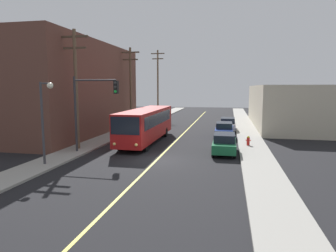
{
  "coord_description": "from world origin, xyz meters",
  "views": [
    {
      "loc": [
        5.1,
        -20.61,
        5.27
      ],
      "look_at": [
        0.0,
        4.16,
        2.0
      ],
      "focal_mm": 31.8,
      "sensor_mm": 36.0,
      "label": 1
    }
  ],
  "objects_px": {
    "utility_pole_near": "(76,84)",
    "street_lamp_left": "(45,111)",
    "parked_car_green": "(224,143)",
    "city_bus": "(146,124)",
    "utility_pole_far": "(158,81)",
    "utility_pole_mid": "(131,84)",
    "parked_car_silver": "(228,124)",
    "parked_car_blue": "(224,130)",
    "fire_hydrant": "(248,140)",
    "traffic_signal_left_corner": "(93,100)"
  },
  "relations": [
    {
      "from": "parked_car_silver",
      "to": "fire_hydrant",
      "type": "distance_m",
      "value": 9.86
    },
    {
      "from": "parked_car_silver",
      "to": "street_lamp_left",
      "type": "bearing_deg",
      "value": -121.58
    },
    {
      "from": "parked_car_silver",
      "to": "traffic_signal_left_corner",
      "type": "xyz_separation_m",
      "value": [
        -10.39,
        -15.02,
        3.46
      ]
    },
    {
      "from": "utility_pole_mid",
      "to": "street_lamp_left",
      "type": "xyz_separation_m",
      "value": [
        0.53,
        -19.16,
        -1.99
      ]
    },
    {
      "from": "parked_car_green",
      "to": "utility_pole_near",
      "type": "xyz_separation_m",
      "value": [
        -12.18,
        -1.1,
        4.72
      ]
    },
    {
      "from": "street_lamp_left",
      "to": "city_bus",
      "type": "bearing_deg",
      "value": 67.6
    },
    {
      "from": "parked_car_green",
      "to": "utility_pole_far",
      "type": "distance_m",
      "value": 31.18
    },
    {
      "from": "utility_pole_mid",
      "to": "fire_hydrant",
      "type": "bearing_deg",
      "value": -34.14
    },
    {
      "from": "fire_hydrant",
      "to": "street_lamp_left",
      "type": "bearing_deg",
      "value": -145.13
    },
    {
      "from": "city_bus",
      "to": "utility_pole_near",
      "type": "distance_m",
      "value": 7.63
    },
    {
      "from": "parked_car_blue",
      "to": "fire_hydrant",
      "type": "relative_size",
      "value": 5.24
    },
    {
      "from": "city_bus",
      "to": "utility_pole_mid",
      "type": "distance_m",
      "value": 11.0
    },
    {
      "from": "parked_car_green",
      "to": "parked_car_silver",
      "type": "height_order",
      "value": "same"
    },
    {
      "from": "street_lamp_left",
      "to": "traffic_signal_left_corner",
      "type": "bearing_deg",
      "value": 71.34
    },
    {
      "from": "utility_pole_near",
      "to": "traffic_signal_left_corner",
      "type": "xyz_separation_m",
      "value": [
        1.96,
        -1.05,
        -1.26
      ]
    },
    {
      "from": "fire_hydrant",
      "to": "parked_car_blue",
      "type": "bearing_deg",
      "value": 115.22
    },
    {
      "from": "parked_car_blue",
      "to": "parked_car_silver",
      "type": "bearing_deg",
      "value": 86.11
    },
    {
      "from": "utility_pole_far",
      "to": "fire_hydrant",
      "type": "bearing_deg",
      "value": -60.13
    },
    {
      "from": "parked_car_blue",
      "to": "utility_pole_mid",
      "type": "xyz_separation_m",
      "value": [
        -12.0,
        4.95,
        4.89
      ]
    },
    {
      "from": "parked_car_green",
      "to": "utility_pole_far",
      "type": "relative_size",
      "value": 0.38
    },
    {
      "from": "parked_car_blue",
      "to": "utility_pole_far",
      "type": "distance_m",
      "value": 24.25
    },
    {
      "from": "utility_pole_near",
      "to": "parked_car_blue",
      "type": "bearing_deg",
      "value": 36.74
    },
    {
      "from": "city_bus",
      "to": "utility_pole_far",
      "type": "height_order",
      "value": "utility_pole_far"
    },
    {
      "from": "traffic_signal_left_corner",
      "to": "street_lamp_left",
      "type": "height_order",
      "value": "traffic_signal_left_corner"
    },
    {
      "from": "utility_pole_far",
      "to": "fire_hydrant",
      "type": "xyz_separation_m",
      "value": [
        14.31,
        -24.92,
        -5.93
      ]
    },
    {
      "from": "fire_hydrant",
      "to": "parked_car_silver",
      "type": "bearing_deg",
      "value": 100.92
    },
    {
      "from": "fire_hydrant",
      "to": "utility_pole_mid",
      "type": "bearing_deg",
      "value": 145.86
    },
    {
      "from": "traffic_signal_left_corner",
      "to": "street_lamp_left",
      "type": "bearing_deg",
      "value": -108.66
    },
    {
      "from": "utility_pole_far",
      "to": "fire_hydrant",
      "type": "distance_m",
      "value": 29.34
    },
    {
      "from": "city_bus",
      "to": "parked_car_silver",
      "type": "relative_size",
      "value": 2.76
    },
    {
      "from": "parked_car_blue",
      "to": "utility_pole_near",
      "type": "bearing_deg",
      "value": -143.26
    },
    {
      "from": "parked_car_green",
      "to": "utility_pole_far",
      "type": "height_order",
      "value": "utility_pole_far"
    },
    {
      "from": "parked_car_blue",
      "to": "utility_pole_far",
      "type": "bearing_deg",
      "value": 120.89
    },
    {
      "from": "utility_pole_near",
      "to": "street_lamp_left",
      "type": "relative_size",
      "value": 1.79
    },
    {
      "from": "parked_car_silver",
      "to": "utility_pole_near",
      "type": "distance_m",
      "value": 19.24
    },
    {
      "from": "parked_car_green",
      "to": "utility_pole_near",
      "type": "height_order",
      "value": "utility_pole_near"
    },
    {
      "from": "fire_hydrant",
      "to": "city_bus",
      "type": "bearing_deg",
      "value": 177.27
    },
    {
      "from": "parked_car_green",
      "to": "parked_car_blue",
      "type": "bearing_deg",
      "value": 91.18
    },
    {
      "from": "utility_pole_mid",
      "to": "parked_car_silver",
      "type": "bearing_deg",
      "value": 0.24
    },
    {
      "from": "city_bus",
      "to": "street_lamp_left",
      "type": "bearing_deg",
      "value": -112.4
    },
    {
      "from": "city_bus",
      "to": "utility_pole_mid",
      "type": "xyz_separation_m",
      "value": [
        -4.64,
        9.17,
        3.91
      ]
    },
    {
      "from": "city_bus",
      "to": "utility_pole_near",
      "type": "xyz_separation_m",
      "value": [
        -4.66,
        -4.74,
        3.75
      ]
    },
    {
      "from": "parked_car_green",
      "to": "parked_car_silver",
      "type": "xyz_separation_m",
      "value": [
        0.18,
        12.86,
        0.0
      ]
    },
    {
      "from": "parked_car_blue",
      "to": "parked_car_silver",
      "type": "relative_size",
      "value": 1.0
    },
    {
      "from": "city_bus",
      "to": "street_lamp_left",
      "type": "relative_size",
      "value": 2.21
    },
    {
      "from": "parked_car_silver",
      "to": "utility_pole_near",
      "type": "height_order",
      "value": "utility_pole_near"
    },
    {
      "from": "city_bus",
      "to": "parked_car_blue",
      "type": "bearing_deg",
      "value": 29.9
    },
    {
      "from": "parked_car_green",
      "to": "utility_pole_mid",
      "type": "xyz_separation_m",
      "value": [
        -12.16,
        12.81,
        4.89
      ]
    },
    {
      "from": "city_bus",
      "to": "utility_pole_mid",
      "type": "bearing_deg",
      "value": 116.84
    },
    {
      "from": "utility_pole_mid",
      "to": "street_lamp_left",
      "type": "distance_m",
      "value": 19.27
    }
  ]
}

